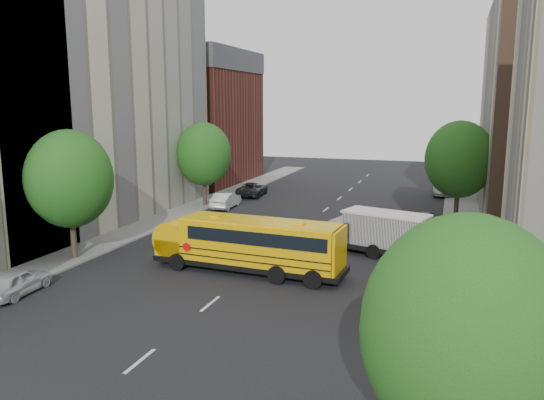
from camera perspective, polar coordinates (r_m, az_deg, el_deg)
The scene contains 19 objects.
ground at distance 32.80m, azimuth -0.62°, elevation -6.26°, with size 120.00×120.00×0.00m, color black.
sidewalk_left at distance 42.07m, azimuth -13.22°, elevation -2.72°, with size 3.00×80.00×0.12m, color slate.
sidewalk_right at distance 35.87m, azimuth 19.89°, elevation -5.34°, with size 3.00×80.00×0.12m, color slate.
lane_markings at distance 42.05m, azimuth 3.94°, elevation -2.55°, with size 0.15×64.00×0.01m, color silver.
building_left_cream at distance 45.63m, azimuth -20.13°, elevation 10.52°, with size 10.00×26.00×20.00m, color beige.
building_left_redbrick at distance 64.35m, azimuth -7.49°, elevation 7.71°, with size 10.00×15.00×13.00m, color maroon.
street_tree_1 at distance 33.75m, azimuth -20.94°, elevation 2.13°, with size 5.12×5.12×7.90m.
street_tree_2 at distance 48.85m, azimuth -7.34°, elevation 4.93°, with size 4.99×4.99×7.71m.
street_tree_3 at distance 12.63m, azimuth 20.09°, elevation -13.30°, with size 4.61×4.61×7.11m.
street_tree_4 at distance 43.83m, azimuth 19.50°, elevation 4.13°, with size 5.25×5.25×8.10m.
street_tree_5 at distance 55.82m, azimuth 19.41°, elevation 4.97°, with size 4.86×4.86×7.51m.
school_bus at distance 29.75m, azimuth -2.73°, elevation -4.53°, with size 11.21×3.28×3.12m.
safari_truck at distance 33.80m, azimuth 11.43°, elevation -3.40°, with size 6.83×3.98×2.77m.
parked_car_0 at distance 29.45m, azimuth -25.73°, elevation -7.95°, with size 1.55×3.85×1.31m, color #BABCC2.
parked_car_1 at distance 48.31m, azimuth -4.99°, elevation -0.00°, with size 1.53×4.39×1.44m, color silver.
parked_car_2 at distance 54.41m, azimuth -2.14°, elevation 1.18°, with size 2.33×5.05×1.40m, color black.
parked_car_3 at distance 23.64m, azimuth 15.66°, elevation -11.69°, with size 1.87×4.60×1.34m, color maroon.
parked_car_4 at distance 41.70m, azimuth 16.13°, elevation -2.16°, with size 1.51×3.75×1.28m, color #313457.
parked_car_5 at distance 57.58m, azimuth 17.78°, elevation 1.29°, with size 1.67×4.80×1.58m, color #9FA09B.
Camera 1 is at (10.51, -29.62, 9.39)m, focal length 35.00 mm.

